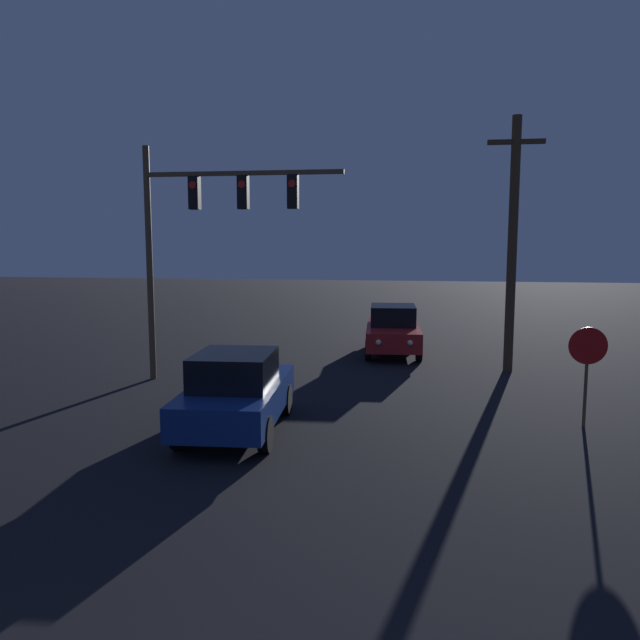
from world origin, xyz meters
The scene contains 5 objects.
car_near centered at (-1.41, 10.04, 0.84)m, with size 2.05×4.36×1.69m.
car_far centered at (1.46, 19.61, 0.84)m, with size 2.06×4.36×1.69m.
traffic_signal_mast centered at (-3.61, 14.49, 4.50)m, with size 5.60×0.30×6.55m.
stop_sign centered at (5.83, 11.43, 1.52)m, with size 0.79×0.07×2.16m.
utility_pole centered at (5.05, 17.18, 3.94)m, with size 1.64×0.28×7.58m.
Camera 1 is at (2.24, -2.18, 3.96)m, focal length 35.00 mm.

